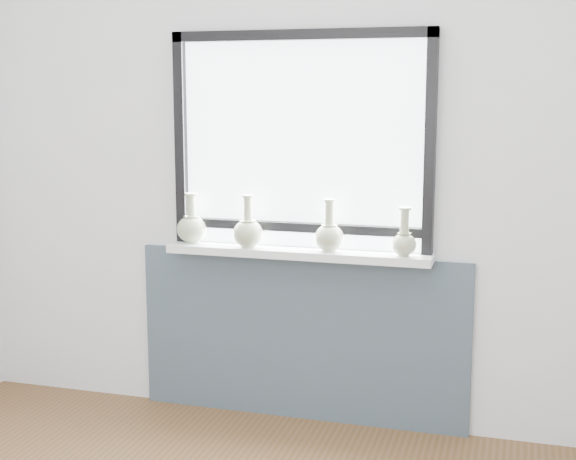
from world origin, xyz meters
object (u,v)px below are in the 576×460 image
(vase_b, at_px, (248,231))
(vase_d, at_px, (404,241))
(windowsill, at_px, (297,253))
(vase_c, at_px, (329,235))
(vase_a, at_px, (192,227))

(vase_b, height_order, vase_d, vase_b)
(windowsill, bearing_deg, vase_c, -3.88)
(vase_a, distance_m, vase_b, 0.32)
(vase_c, bearing_deg, vase_d, -2.06)
(vase_a, relative_size, vase_c, 1.01)
(windowsill, height_order, vase_b, vase_b)
(vase_b, bearing_deg, windowsill, 6.43)
(windowsill, distance_m, vase_d, 0.53)
(vase_b, xyz_separation_m, vase_d, (0.77, 0.00, -0.01))
(vase_a, xyz_separation_m, vase_d, (1.09, -0.03, -0.01))
(vase_c, bearing_deg, vase_b, -177.67)
(windowsill, relative_size, vase_a, 5.19)
(windowsill, xyz_separation_m, vase_c, (0.16, -0.01, 0.10))
(vase_d, bearing_deg, vase_a, 178.23)
(vase_b, distance_m, vase_d, 0.77)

